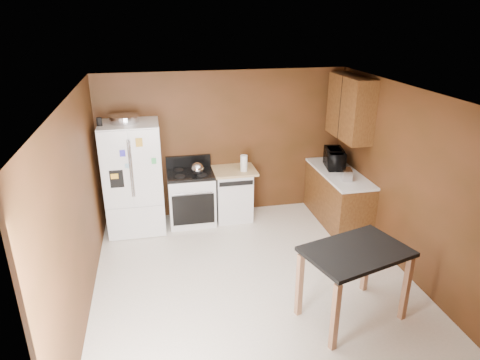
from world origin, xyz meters
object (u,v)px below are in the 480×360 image
object	(u,v)px
refrigerator	(134,178)
pen_cup	(99,122)
microwave	(334,159)
dishwasher	(233,193)
toaster	(347,174)
roasting_pan	(124,119)
paper_towel	(244,163)
island	(355,261)
gas_range	(191,197)
green_canister	(244,165)
kettle	(197,169)

from	to	relation	value
refrigerator	pen_cup	bearing A→B (deg)	-168.21
microwave	dishwasher	world-z (taller)	microwave
toaster	microwave	xyz separation A→B (m)	(0.04, 0.58, 0.06)
roasting_pan	toaster	size ratio (longest dim) A/B	1.88
paper_towel	dishwasher	bearing A→B (deg)	151.06
pen_cup	island	world-z (taller)	pen_cup
paper_towel	gas_range	size ratio (longest dim) A/B	0.25
microwave	island	size ratio (longest dim) A/B	0.40
gas_range	microwave	bearing A→B (deg)	-5.37
green_canister	refrigerator	world-z (taller)	refrigerator
toaster	dishwasher	size ratio (longest dim) A/B	0.27
pen_cup	gas_range	world-z (taller)	pen_cup
refrigerator	dishwasher	world-z (taller)	refrigerator
green_canister	microwave	world-z (taller)	microwave
roasting_pan	toaster	world-z (taller)	roasting_pan
paper_towel	dishwasher	size ratio (longest dim) A/B	0.31
island	roasting_pan	bearing A→B (deg)	131.99
dishwasher	microwave	bearing A→B (deg)	-8.40
toaster	microwave	size ratio (longest dim) A/B	0.45
dishwasher	refrigerator	bearing A→B (deg)	-177.02
pen_cup	roasting_pan	bearing A→B (deg)	22.04
paper_towel	green_canister	size ratio (longest dim) A/B	2.50
toaster	green_canister	bearing A→B (deg)	163.26
pen_cup	green_canister	size ratio (longest dim) A/B	1.12
pen_cup	paper_towel	bearing A→B (deg)	1.91
pen_cup	microwave	bearing A→B (deg)	-1.27
toaster	pen_cup	bearing A→B (deg)	-176.59
dishwasher	green_canister	bearing A→B (deg)	8.75
kettle	green_canister	world-z (taller)	kettle
green_canister	dishwasher	bearing A→B (deg)	-171.25
pen_cup	microwave	xyz separation A→B (m)	(3.75, -0.08, -0.82)
roasting_pan	toaster	distance (m)	3.56
paper_towel	microwave	size ratio (longest dim) A/B	0.52
pen_cup	toaster	world-z (taller)	pen_cup
island	refrigerator	bearing A→B (deg)	131.95
paper_towel	green_canister	xyz separation A→B (m)	(0.02, 0.13, -0.08)
green_canister	paper_towel	bearing A→B (deg)	-99.32
toaster	roasting_pan	bearing A→B (deg)	-179.95
kettle	green_canister	xyz separation A→B (m)	(0.80, 0.16, -0.06)
refrigerator	gas_range	distance (m)	1.01
pen_cup	gas_range	xyz separation A→B (m)	(1.32, 0.15, -1.40)
roasting_pan	microwave	xyz separation A→B (m)	(3.40, -0.23, -0.81)
paper_towel	dishwasher	xyz separation A→B (m)	(-0.17, 0.10, -0.57)
pen_cup	green_canister	xyz separation A→B (m)	(2.23, 0.20, -0.92)
kettle	paper_towel	xyz separation A→B (m)	(0.78, 0.04, 0.02)
paper_towel	roasting_pan	bearing A→B (deg)	177.88
dishwasher	paper_towel	bearing A→B (deg)	-28.94
pen_cup	paper_towel	xyz separation A→B (m)	(2.21, 0.07, -0.83)
paper_towel	microwave	world-z (taller)	microwave
pen_cup	microwave	distance (m)	3.84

